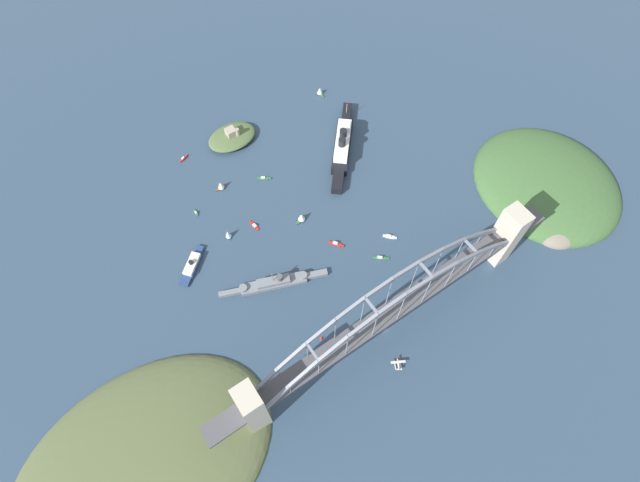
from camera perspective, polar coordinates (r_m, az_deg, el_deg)
The scene contains 21 objects.
ground_plane at distance 346.84m, azimuth 7.57°, elevation -10.11°, with size 1400.00×1400.00×0.00m, color #2D4256.
harbor_arch_bridge at distance 317.33m, azimuth 8.23°, elevation -8.17°, with size 265.11×16.50×72.97m.
headland_west_shore at distance 342.35m, azimuth -19.93°, elevation -23.57°, with size 166.16×117.13×23.30m.
headland_east_shore at distance 441.12m, azimuth 24.77°, elevation 5.73°, with size 111.50×122.40×31.89m.
ocean_liner at distance 420.84m, azimuth 2.61°, elevation 11.13°, with size 68.74×76.49×20.75m.
naval_cruiser at distance 355.71m, azimuth -5.31°, elevation -4.82°, with size 75.78×32.43×16.89m.
harbor_ferry_steamer at distance 373.23m, azimuth -14.63°, elevation -2.72°, with size 29.49×26.77×7.28m.
fort_island_mid_harbor at distance 435.91m, azimuth -10.18°, elevation 11.82°, with size 42.38×30.05×13.56m.
seaplane_taxiing_near_bridge at distance 338.56m, azimuth 9.05°, elevation -13.89°, with size 9.46×8.66×4.81m.
small_boat_0 at distance 378.24m, azimuth 8.06°, elevation 0.52°, with size 8.66×8.99×2.00m.
small_boat_1 at distance 433.36m, azimuth -15.55°, elevation 9.22°, with size 8.75×4.31×2.27m.
small_boat_2 at distance 377.93m, azimuth -10.63°, elevation 0.79°, with size 4.46×8.04×9.16m.
small_boat_3 at distance 379.69m, azimuth -2.17°, elevation 2.78°, with size 9.90×6.30×9.08m.
small_boat_4 at distance 404.67m, azimuth -11.45°, elevation 6.35°, with size 9.08×5.17×8.85m.
small_boat_5 at distance 467.79m, azimuth -0.02°, elevation 17.02°, with size 5.42×9.12×8.21m.
small_boat_6 at distance 368.23m, azimuth 7.04°, elevation -1.95°, with size 10.64×8.82×2.28m.
small_boat_7 at distance 382.96m, azimuth -7.63°, elevation 1.79°, with size 3.73×11.04×1.96m.
small_boat_8 at distance 407.85m, azimuth -6.53°, elevation 7.26°, with size 10.23×7.55×2.02m.
small_boat_9 at distance 398.01m, azimuth -14.21°, elevation 3.20°, with size 1.77×7.07×2.02m.
small_boat_10 at distance 371.28m, azimuth 1.87°, elevation -0.33°, with size 8.46×10.61×2.56m.
channel_marker_buoy at distance 340.59m, azimuth 0.15°, elevation -11.24°, with size 2.20×2.20×2.75m.
Camera 1 is at (-102.26, -69.64, 324.03)m, focal length 27.58 mm.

